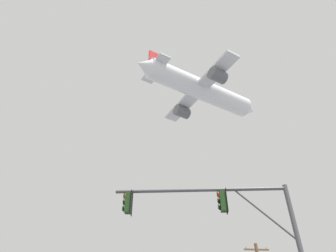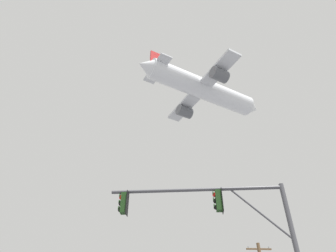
{
  "view_description": "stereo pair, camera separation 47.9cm",
  "coord_description": "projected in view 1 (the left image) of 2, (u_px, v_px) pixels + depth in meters",
  "views": [
    {
      "loc": [
        -1.02,
        -4.19,
        1.13
      ],
      "look_at": [
        0.58,
        16.22,
        16.01
      ],
      "focal_mm": 31.94,
      "sensor_mm": 36.0,
      "label": 1
    },
    {
      "loc": [
        -0.54,
        -4.23,
        1.13
      ],
      "look_at": [
        0.58,
        16.22,
        16.01
      ],
      "focal_mm": 31.94,
      "sensor_mm": 36.0,
      "label": 2
    }
  ],
  "objects": [
    {
      "name": "airplane",
      "position": [
        201.0,
        90.0,
        46.22
      ],
      "size": [
        20.83,
        16.08,
        5.97
      ],
      "color": "white"
    },
    {
      "name": "signal_pole_near",
      "position": [
        230.0,
        223.0,
        12.21
      ],
      "size": [
        7.47,
        1.18,
        6.7
      ],
      "color": "#4C4C51",
      "rests_on": "ground"
    }
  ]
}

